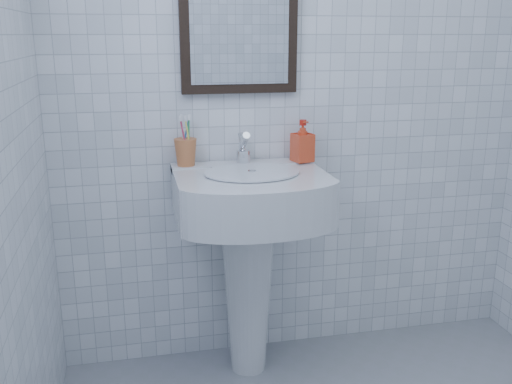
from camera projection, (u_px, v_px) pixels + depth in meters
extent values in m
cube|color=white|center=(300.00, 89.00, 2.53)|extent=(2.20, 0.02, 2.50)
cone|color=silver|center=(248.00, 290.00, 2.53)|extent=(0.24, 0.24, 0.77)
cube|color=silver|center=(250.00, 195.00, 2.36)|extent=(0.62, 0.44, 0.19)
cube|color=silver|center=(242.00, 166.00, 2.50)|extent=(0.62, 0.11, 0.03)
cylinder|color=white|center=(252.00, 172.00, 2.30)|extent=(0.39, 0.39, 0.01)
cylinder|color=silver|center=(243.00, 157.00, 2.46)|extent=(0.06, 0.06, 0.06)
cylinder|color=silver|center=(244.00, 141.00, 2.42)|extent=(0.03, 0.12, 0.09)
cylinder|color=silver|center=(242.00, 145.00, 2.47)|extent=(0.04, 0.06, 0.11)
imported|color=red|center=(303.00, 141.00, 2.49)|extent=(0.10, 0.10, 0.18)
cube|color=black|center=(239.00, 18.00, 2.38)|extent=(0.50, 0.04, 0.62)
cube|color=silver|center=(240.00, 18.00, 2.36)|extent=(0.42, 0.00, 0.54)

